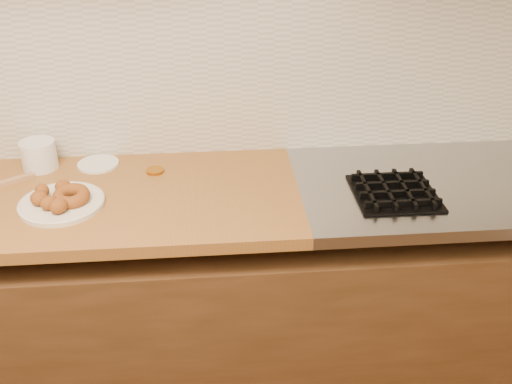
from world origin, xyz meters
TOP-DOWN VIEW (x-y plane):
  - wall_back at (0.00, 2.00)m, footprint 4.00×0.02m
  - base_cabinet at (0.00, 1.69)m, footprint 3.60×0.60m
  - stovetop at (1.15, 1.69)m, footprint 1.30×0.62m
  - backsplash at (0.00, 1.99)m, footprint 3.60×0.02m
  - burner_grates at (1.13, 1.61)m, footprint 0.91×0.26m
  - donut_plate at (-0.24, 1.63)m, footprint 0.26×0.26m
  - ring_donut at (-0.21, 1.63)m, footprint 0.14×0.15m
  - fried_dough_chunks at (-0.27, 1.62)m, footprint 0.14×0.21m
  - plastic_tub at (-0.37, 1.90)m, footprint 0.15×0.15m
  - tub_lid at (-0.17, 1.90)m, footprint 0.19×0.19m
  - brass_jar_lid at (0.03, 1.83)m, footprint 0.08×0.08m
  - wooden_utensil at (-0.45, 1.78)m, footprint 0.16×0.12m

SIDE VIEW (x-z plane):
  - base_cabinet at x=0.00m, z-range 0.00..0.77m
  - stovetop at x=1.15m, z-range 0.86..0.90m
  - tub_lid at x=-0.17m, z-range 0.90..0.91m
  - brass_jar_lid at x=0.03m, z-range 0.90..0.91m
  - wooden_utensil at x=-0.45m, z-range 0.90..0.91m
  - donut_plate at x=-0.24m, z-range 0.90..0.91m
  - burner_grates at x=1.13m, z-range 0.90..0.93m
  - ring_donut at x=-0.21m, z-range 0.91..0.96m
  - fried_dough_chunks at x=-0.27m, z-range 0.91..0.96m
  - plastic_tub at x=-0.37m, z-range 0.90..1.00m
  - backsplash at x=0.00m, z-range 0.90..1.50m
  - wall_back at x=0.00m, z-range 0.00..2.70m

